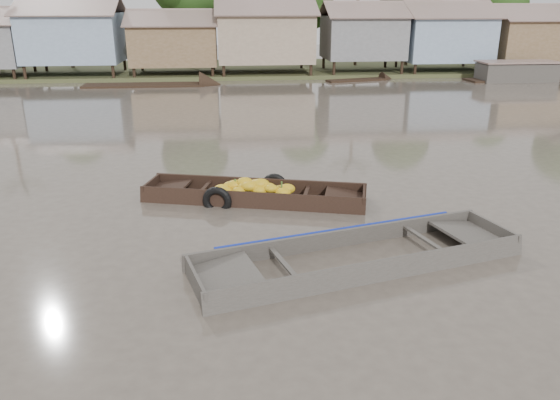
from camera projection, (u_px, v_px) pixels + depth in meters
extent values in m
plane|color=#50473E|center=(251.00, 254.00, 11.35)|extent=(120.00, 120.00, 0.00)
cube|color=#384723|center=(230.00, 70.00, 42.23)|extent=(120.00, 12.00, 0.50)
cube|color=#7F95AF|center=(74.00, 38.00, 37.05)|extent=(6.20, 5.20, 3.20)
cube|color=brown|center=(65.00, 6.00, 35.04)|extent=(6.60, 3.02, 1.28)
cube|color=brown|center=(76.00, 6.00, 37.66)|extent=(6.60, 3.02, 1.28)
cube|color=brown|center=(174.00, 45.00, 37.85)|extent=(5.80, 4.60, 2.70)
cube|color=brown|center=(171.00, 18.00, 36.07)|extent=(6.20, 2.67, 1.14)
cube|color=brown|center=(174.00, 17.00, 38.40)|extent=(6.20, 2.67, 1.14)
cube|color=gray|center=(265.00, 37.00, 38.29)|extent=(6.50, 5.30, 3.30)
cube|color=brown|center=(266.00, 6.00, 36.23)|extent=(6.90, 3.08, 1.31)
cube|color=brown|center=(263.00, 5.00, 38.91)|extent=(6.90, 3.08, 1.31)
cube|color=slate|center=(362.00, 37.00, 38.96)|extent=(5.40, 4.70, 2.90)
cube|color=brown|center=(368.00, 10.00, 37.13)|extent=(5.80, 2.73, 1.17)
cube|color=brown|center=(360.00, 9.00, 39.50)|extent=(5.80, 2.73, 1.17)
cube|color=#7F95AF|center=(443.00, 38.00, 39.56)|extent=(6.00, 5.00, 3.10)
cube|color=brown|center=(454.00, 9.00, 37.62)|extent=(6.40, 2.90, 1.24)
cube|color=brown|center=(439.00, 9.00, 40.14)|extent=(6.40, 2.90, 1.24)
cube|color=brown|center=(528.00, 39.00, 40.19)|extent=(5.70, 4.90, 2.80)
cube|color=brown|center=(542.00, 12.00, 38.32)|extent=(6.10, 2.85, 1.21)
cube|color=brown|center=(523.00, 12.00, 40.80)|extent=(6.10, 2.85, 1.21)
cylinder|color=#473323|center=(69.00, 38.00, 41.20)|extent=(0.28, 0.28, 4.90)
cylinder|color=#473323|center=(188.00, 28.00, 40.88)|extent=(0.28, 0.28, 6.30)
cylinder|color=#473323|center=(305.00, 34.00, 42.84)|extent=(0.28, 0.28, 5.25)
cylinder|color=#473323|center=(408.00, 32.00, 42.59)|extent=(0.28, 0.28, 5.60)
cylinder|color=#473323|center=(499.00, 37.00, 44.46)|extent=(0.28, 0.28, 4.55)
sphere|color=#163811|center=(503.00, 4.00, 43.57)|extent=(3.90, 3.90, 3.90)
cylinder|color=#473323|center=(357.00, 16.00, 42.28)|extent=(0.24, 0.24, 8.00)
cube|color=black|center=(255.00, 203.00, 14.50)|extent=(5.81, 2.52, 0.08)
cube|color=black|center=(259.00, 187.00, 15.00)|extent=(5.69, 1.65, 0.54)
cube|color=black|center=(250.00, 202.00, 13.85)|extent=(5.69, 1.65, 0.54)
cube|color=black|center=(364.00, 200.00, 14.00)|extent=(0.38, 1.24, 0.51)
cube|color=black|center=(344.00, 197.00, 14.05)|extent=(1.24, 1.31, 0.20)
cube|color=black|center=(152.00, 189.00, 14.85)|extent=(0.38, 1.24, 0.51)
cube|color=black|center=(169.00, 188.00, 14.76)|extent=(1.24, 1.31, 0.20)
cube|color=black|center=(205.00, 188.00, 14.59)|extent=(0.41, 1.20, 0.05)
cube|color=black|center=(306.00, 193.00, 14.19)|extent=(0.41, 1.20, 0.05)
ellipsoid|color=gold|center=(260.00, 191.00, 14.17)|extent=(0.47, 0.38, 0.25)
ellipsoid|color=gold|center=(231.00, 186.00, 14.52)|extent=(0.46, 0.37, 0.25)
ellipsoid|color=gold|center=(251.00, 186.00, 14.64)|extent=(0.44, 0.35, 0.23)
ellipsoid|color=gold|center=(260.00, 184.00, 14.27)|extent=(0.55, 0.44, 0.29)
ellipsoid|color=gold|center=(267.00, 187.00, 14.68)|extent=(0.46, 0.37, 0.25)
ellipsoid|color=gold|center=(246.00, 187.00, 14.31)|extent=(0.50, 0.40, 0.27)
ellipsoid|color=gold|center=(219.00, 193.00, 14.52)|extent=(0.41, 0.34, 0.22)
ellipsoid|color=gold|center=(224.00, 192.00, 14.32)|extent=(0.53, 0.43, 0.29)
ellipsoid|color=gold|center=(268.00, 187.00, 14.71)|extent=(0.44, 0.36, 0.24)
ellipsoid|color=gold|center=(283.00, 193.00, 14.13)|extent=(0.49, 0.40, 0.26)
ellipsoid|color=gold|center=(226.00, 195.00, 14.24)|extent=(0.52, 0.42, 0.28)
ellipsoid|color=gold|center=(281.00, 190.00, 14.57)|extent=(0.46, 0.38, 0.25)
ellipsoid|color=gold|center=(256.00, 188.00, 14.24)|extent=(0.48, 0.39, 0.26)
ellipsoid|color=gold|center=(256.00, 183.00, 14.41)|extent=(0.41, 0.33, 0.22)
ellipsoid|color=gold|center=(218.00, 197.00, 14.25)|extent=(0.43, 0.34, 0.23)
ellipsoid|color=gold|center=(290.00, 200.00, 13.94)|extent=(0.45, 0.36, 0.24)
ellipsoid|color=gold|center=(250.00, 186.00, 14.20)|extent=(0.51, 0.41, 0.27)
ellipsoid|color=gold|center=(235.00, 185.00, 14.49)|extent=(0.54, 0.43, 0.29)
ellipsoid|color=gold|center=(271.00, 189.00, 14.12)|extent=(0.42, 0.34, 0.23)
ellipsoid|color=gold|center=(247.00, 185.00, 14.52)|extent=(0.47, 0.38, 0.25)
ellipsoid|color=gold|center=(250.00, 185.00, 14.58)|extent=(0.48, 0.39, 0.26)
ellipsoid|color=gold|center=(268.00, 188.00, 14.24)|extent=(0.49, 0.40, 0.26)
ellipsoid|color=gold|center=(287.00, 189.00, 14.47)|extent=(0.52, 0.42, 0.28)
ellipsoid|color=gold|center=(245.00, 182.00, 14.41)|extent=(0.51, 0.41, 0.27)
ellipsoid|color=gold|center=(222.00, 189.00, 14.48)|extent=(0.54, 0.43, 0.29)
ellipsoid|color=gold|center=(246.00, 184.00, 14.69)|extent=(0.42, 0.34, 0.23)
ellipsoid|color=gold|center=(239.00, 191.00, 14.17)|extent=(0.41, 0.33, 0.22)
ellipsoid|color=gold|center=(253.00, 185.00, 14.48)|extent=(0.51, 0.41, 0.27)
cylinder|color=#3F6626|center=(235.00, 183.00, 14.40)|extent=(0.04, 0.04, 0.19)
cylinder|color=#3F6626|center=(262.00, 184.00, 14.29)|extent=(0.04, 0.04, 0.19)
cylinder|color=#3F6626|center=(282.00, 185.00, 14.22)|extent=(0.04, 0.04, 0.19)
torus|color=black|center=(274.00, 186.00, 15.01)|extent=(0.75, 0.37, 0.73)
torus|color=black|center=(217.00, 201.00, 13.89)|extent=(0.79, 0.38, 0.77)
cube|color=#3C3833|center=(358.00, 267.00, 10.98)|extent=(6.75, 3.10, 0.08)
cube|color=#3C3833|center=(340.00, 241.00, 11.61)|extent=(6.56, 1.91, 0.54)
cube|color=#3C3833|center=(379.00, 274.00, 10.19)|extent=(6.56, 1.91, 0.54)
cube|color=#3C3833|center=(491.00, 233.00, 12.01)|extent=(0.49, 1.61, 0.51)
cube|color=#3C3833|center=(470.00, 234.00, 11.79)|extent=(1.48, 1.67, 0.22)
cube|color=#3C3833|center=(195.00, 285.00, 9.79)|extent=(0.49, 1.61, 0.51)
cube|color=#3C3833|center=(226.00, 276.00, 9.96)|extent=(1.48, 1.67, 0.22)
cube|color=#3C3833|center=(285.00, 264.00, 10.33)|extent=(0.51, 1.56, 0.05)
cube|color=#3C3833|center=(425.00, 240.00, 11.39)|extent=(0.51, 1.56, 0.05)
cube|color=#665E54|center=(358.00, 265.00, 10.96)|extent=(5.19, 2.56, 0.02)
cube|color=#0E2193|center=(339.00, 231.00, 11.59)|extent=(5.29, 1.50, 0.13)
torus|color=olive|center=(462.00, 251.00, 11.51)|extent=(0.38, 0.38, 0.05)
torus|color=olive|center=(463.00, 250.00, 11.50)|extent=(0.31, 0.31, 0.05)
cube|color=black|center=(522.00, 81.00, 36.93)|extent=(8.05, 2.41, 0.35)
cube|color=black|center=(144.00, 87.00, 34.27)|extent=(7.52, 1.69, 0.35)
cube|color=black|center=(357.00, 82.00, 36.55)|extent=(4.28, 1.93, 0.35)
cube|color=black|center=(517.00, 73.00, 36.34)|extent=(5.00, 2.00, 1.20)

